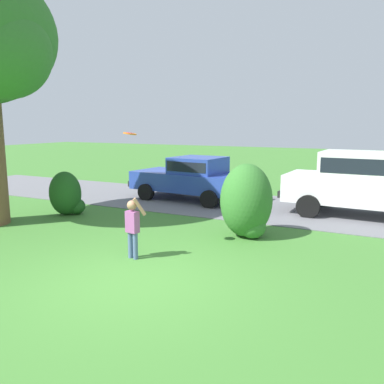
{
  "coord_description": "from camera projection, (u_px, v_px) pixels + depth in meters",
  "views": [
    {
      "loc": [
        3.9,
        -5.47,
        2.73
      ],
      "look_at": [
        -0.35,
        3.0,
        1.1
      ],
      "focal_mm": 37.38,
      "sensor_mm": 36.0,
      "label": 1
    }
  ],
  "objects": [
    {
      "name": "driveway_strip",
      "position": [
        256.0,
        207.0,
        13.22
      ],
      "size": [
        28.0,
        4.4,
        0.02
      ],
      "primitive_type": "cube",
      "color": "slate",
      "rests_on": "ground"
    },
    {
      "name": "shrub_centre_left",
      "position": [
        247.0,
        202.0,
        9.65
      ],
      "size": [
        1.26,
        1.31,
        1.79
      ],
      "color": "#33702B",
      "rests_on": "ground"
    },
    {
      "name": "parked_sedan",
      "position": [
        193.0,
        177.0,
        14.29
      ],
      "size": [
        4.54,
        2.37,
        1.56
      ],
      "color": "#28429E",
      "rests_on": "ground"
    },
    {
      "name": "frisbee",
      "position": [
        130.0,
        134.0,
        8.3
      ],
      "size": [
        0.28,
        0.28,
        0.07
      ],
      "color": "orange"
    },
    {
      "name": "child_thrower",
      "position": [
        132.0,
        224.0,
        8.07
      ],
      "size": [
        0.47,
        0.23,
        1.29
      ],
      "color": "#4C608C",
      "rests_on": "ground"
    },
    {
      "name": "shrub_near_tree",
      "position": [
        66.0,
        195.0,
        12.02
      ],
      "size": [
        1.0,
        0.91,
        1.31
      ],
      "color": "#1E511C",
      "rests_on": "ground"
    },
    {
      "name": "parked_suv",
      "position": [
        365.0,
        181.0,
        11.66
      ],
      "size": [
        4.77,
        2.25,
        1.92
      ],
      "color": "white",
      "rests_on": "ground"
    },
    {
      "name": "ground_plane",
      "position": [
        133.0,
        281.0,
        7.0
      ],
      "size": [
        80.0,
        80.0,
        0.0
      ],
      "primitive_type": "plane",
      "color": "#3D752D"
    }
  ]
}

